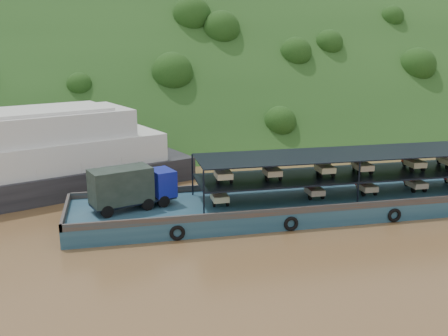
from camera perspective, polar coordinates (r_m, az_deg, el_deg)
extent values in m
plane|color=brown|center=(38.02, 3.94, -5.63)|extent=(160.00, 160.00, 0.00)
cube|color=#183513|center=(72.14, -4.08, 4.10)|extent=(140.00, 39.60, 39.60)
cube|color=#15374A|center=(39.20, 8.67, -4.20)|extent=(35.00, 7.00, 1.20)
cube|color=#592D19|center=(41.98, 7.07, -1.65)|extent=(35.00, 0.20, 0.50)
cube|color=#592D19|center=(35.95, 10.65, -4.61)|extent=(35.00, 0.20, 0.50)
cube|color=#592D19|center=(36.67, -17.68, -4.68)|extent=(0.20, 7.00, 0.50)
torus|color=black|center=(33.66, -5.35, -7.41)|extent=(1.06, 0.26, 1.06)
torus|color=black|center=(35.42, 7.67, -6.33)|extent=(1.06, 0.26, 1.06)
torus|color=black|center=(38.79, 18.90, -5.14)|extent=(1.06, 0.26, 1.06)
cylinder|color=black|center=(35.17, -13.23, -4.86)|extent=(0.93, 0.58, 0.88)
cylinder|color=black|center=(36.85, -14.15, -4.02)|extent=(0.93, 0.58, 0.88)
cylinder|color=black|center=(36.14, -8.71, -4.10)|extent=(0.93, 0.58, 0.88)
cylinder|color=black|center=(37.77, -9.81, -3.32)|extent=(0.93, 0.58, 0.88)
cylinder|color=black|center=(36.60, -6.93, -3.80)|extent=(0.93, 0.58, 0.88)
cylinder|color=black|center=(38.21, -8.09, -3.04)|extent=(0.93, 0.58, 0.88)
cube|color=black|center=(36.67, -10.30, -3.68)|extent=(6.30, 3.79, 0.18)
cube|color=navy|center=(37.20, -7.09, -1.64)|extent=(2.11, 2.49, 1.94)
cube|color=black|center=(37.41, -6.06, -0.96)|extent=(0.63, 1.68, 0.79)
cube|color=black|center=(36.00, -11.70, -1.96)|extent=(4.69, 3.38, 2.47)
cube|color=black|center=(39.91, 13.49, -0.71)|extent=(23.00, 5.00, 0.12)
cube|color=black|center=(39.52, 13.64, 1.58)|extent=(23.00, 5.00, 0.08)
cylinder|color=black|center=(34.13, -2.33, -2.93)|extent=(0.12, 0.12, 3.30)
cylinder|color=black|center=(38.86, -3.62, -0.76)|extent=(0.12, 0.12, 3.30)
cylinder|color=black|center=(37.77, 15.12, -1.71)|extent=(0.12, 0.12, 3.30)
cylinder|color=black|center=(42.09, 12.03, 0.15)|extent=(0.12, 0.12, 3.30)
cylinder|color=black|center=(38.15, -0.94, -3.20)|extent=(0.12, 0.52, 0.52)
cylinder|color=black|center=(36.38, -1.15, -4.10)|extent=(0.14, 0.52, 0.52)
cylinder|color=black|center=(36.58, 0.39, -4.00)|extent=(0.14, 0.52, 0.52)
cube|color=beige|center=(36.70, -0.49, -3.37)|extent=(1.15, 1.50, 0.44)
cube|color=#AA110B|center=(37.71, -0.85, -2.59)|extent=(0.55, 0.80, 0.80)
cube|color=#AA110B|center=(37.38, -0.79, -1.94)|extent=(0.50, 0.10, 0.10)
cylinder|color=black|center=(40.22, 9.53, -2.46)|extent=(0.12, 0.52, 0.52)
cylinder|color=black|center=(38.45, 9.82, -3.28)|extent=(0.14, 0.52, 0.52)
cylinder|color=black|center=(38.83, 11.19, -3.17)|extent=(0.14, 0.52, 0.52)
cube|color=tan|center=(38.84, 10.33, -2.59)|extent=(1.15, 1.50, 0.44)
cube|color=#B50C1F|center=(39.81, 9.72, -1.87)|extent=(0.55, 0.80, 0.80)
cube|color=#B50C1F|center=(39.49, 9.86, -1.25)|extent=(0.50, 0.10, 0.10)
cylinder|color=black|center=(42.02, 15.11, -2.03)|extent=(0.12, 0.52, 0.52)
cylinder|color=black|center=(40.28, 15.64, -2.79)|extent=(0.14, 0.52, 0.52)
cylinder|color=black|center=(40.75, 16.89, -2.68)|extent=(0.14, 0.52, 0.52)
cube|color=beige|center=(40.71, 16.07, -2.14)|extent=(1.15, 1.50, 0.44)
cube|color=red|center=(41.63, 15.35, -1.46)|extent=(0.55, 0.80, 0.80)
cube|color=red|center=(41.33, 15.52, -0.87)|extent=(0.50, 0.10, 0.10)
cylinder|color=black|center=(44.16, 20.12, -1.63)|extent=(0.12, 0.52, 0.52)
cylinder|color=black|center=(42.45, 20.83, -2.33)|extent=(0.14, 0.52, 0.52)
cylinder|color=black|center=(42.99, 21.95, -2.23)|extent=(0.14, 0.52, 0.52)
cube|color=beige|center=(42.90, 21.18, -1.71)|extent=(1.15, 1.50, 0.44)
cube|color=red|center=(43.78, 20.39, -1.08)|extent=(0.55, 0.80, 0.80)
cube|color=red|center=(43.49, 20.58, -0.51)|extent=(0.50, 0.10, 0.10)
cylinder|color=black|center=(46.28, 24.11, -1.30)|extent=(0.12, 0.52, 0.52)
cylinder|color=black|center=(37.71, -0.54, -0.69)|extent=(0.12, 0.52, 0.52)
cylinder|color=black|center=(35.92, -0.73, -1.47)|extent=(0.14, 0.52, 0.52)
cylinder|color=black|center=(36.13, 0.82, -1.38)|extent=(0.14, 0.52, 0.52)
cube|color=beige|center=(36.26, -0.07, -0.76)|extent=(1.15, 1.50, 0.44)
cube|color=#192F97|center=(37.30, -0.45, -0.04)|extent=(0.55, 0.80, 0.80)
cube|color=#192F97|center=(36.98, -0.39, 0.64)|extent=(0.50, 0.10, 0.10)
cylinder|color=black|center=(38.62, 4.89, -0.37)|extent=(0.12, 0.52, 0.52)
cylinder|color=black|center=(36.82, 4.97, -1.12)|extent=(0.14, 0.52, 0.52)
cylinder|color=black|center=(37.13, 6.44, -1.03)|extent=(0.14, 0.52, 0.52)
cube|color=#C2B189|center=(37.20, 5.55, -0.43)|extent=(1.15, 1.50, 0.44)
cube|color=#1A2A9E|center=(38.22, 5.03, 0.27)|extent=(0.55, 0.80, 0.80)
cube|color=#1A2A9E|center=(37.91, 5.14, 0.93)|extent=(0.50, 0.10, 0.10)
cylinder|color=black|center=(40.04, 10.64, -0.03)|extent=(0.12, 0.52, 0.52)
cylinder|color=black|center=(38.26, 10.99, -0.74)|extent=(0.14, 0.52, 0.52)
cylinder|color=black|center=(38.66, 12.35, -0.65)|extent=(0.14, 0.52, 0.52)
cube|color=beige|center=(38.67, 11.49, -0.08)|extent=(1.15, 1.50, 0.44)
cube|color=beige|center=(39.65, 10.85, 0.59)|extent=(0.55, 0.80, 0.80)
cube|color=beige|center=(39.36, 10.99, 1.22)|extent=(0.50, 0.10, 0.10)
cylinder|color=black|center=(41.35, 14.66, 0.21)|extent=(0.12, 0.52, 0.52)
cylinder|color=black|center=(39.58, 15.18, -0.47)|extent=(0.14, 0.52, 0.52)
cylinder|color=black|center=(40.05, 16.45, -0.38)|extent=(0.14, 0.52, 0.52)
cube|color=#CCB790|center=(40.03, 15.62, 0.17)|extent=(1.15, 1.50, 0.44)
cube|color=beige|center=(40.97, 14.89, 0.81)|extent=(0.55, 0.80, 0.80)
cube|color=beige|center=(40.69, 15.07, 1.42)|extent=(0.50, 0.10, 0.10)
cylinder|color=black|center=(43.55, 19.94, 0.52)|extent=(0.12, 0.52, 0.52)
cylinder|color=black|center=(41.82, 20.66, -0.11)|extent=(0.14, 0.52, 0.52)
cylinder|color=black|center=(42.37, 21.79, -0.03)|extent=(0.14, 0.52, 0.52)
cube|color=#BEB386|center=(42.30, 21.01, 0.49)|extent=(1.15, 1.50, 0.44)
cube|color=#B71B0C|center=(43.19, 20.21, 1.09)|extent=(0.55, 0.80, 0.80)
cube|color=#B71B0C|center=(42.92, 20.41, 1.68)|extent=(0.50, 0.10, 0.10)
cylinder|color=black|center=(45.33, 23.38, 0.71)|extent=(0.12, 0.52, 0.52)
cylinder|color=black|center=(43.63, 24.19, 0.12)|extent=(0.14, 0.52, 0.52)
cube|color=beige|center=(44.98, 23.66, 1.27)|extent=(0.55, 0.80, 0.80)
cube|color=beige|center=(44.72, 23.87, 1.83)|extent=(0.50, 0.10, 0.10)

